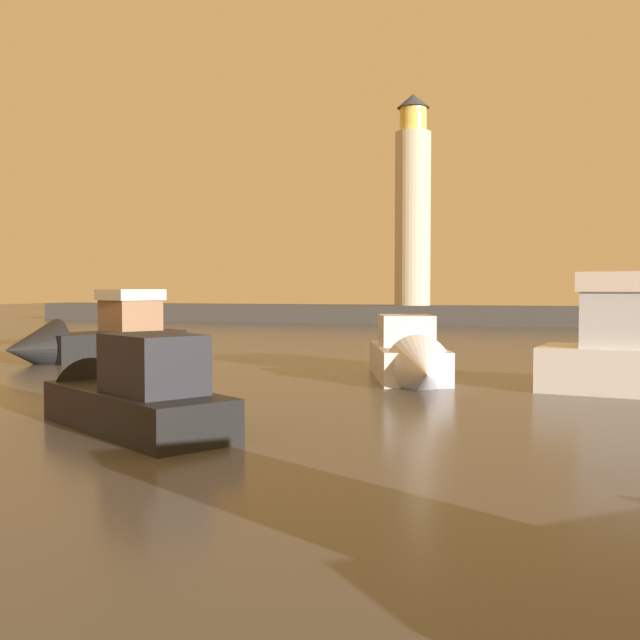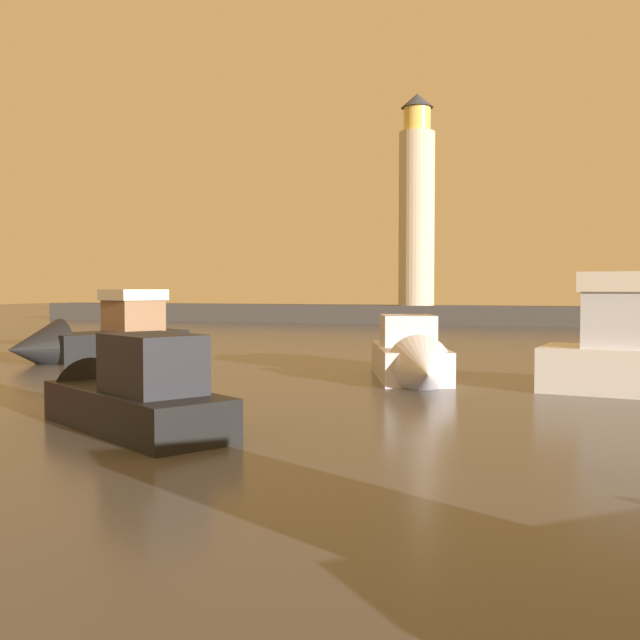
{
  "view_description": "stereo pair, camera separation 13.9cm",
  "coord_description": "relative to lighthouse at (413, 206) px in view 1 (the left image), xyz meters",
  "views": [
    {
      "loc": [
        7.18,
        -1.11,
        3.22
      ],
      "look_at": [
        0.91,
        17.24,
        2.42
      ],
      "focal_mm": 41.62,
      "sensor_mm": 36.0,
      "label": 1
    },
    {
      "loc": [
        7.31,
        -1.07,
        3.22
      ],
      "look_at": [
        0.91,
        17.24,
        2.42
      ],
      "focal_mm": 41.62,
      "sensor_mm": 36.0,
      "label": 2
    }
  ],
  "objects": [
    {
      "name": "motorboat_1",
      "position": [
        8.85,
        -42.58,
        -10.16
      ],
      "size": [
        4.61,
        7.78,
        2.74
      ],
      "color": "silver",
      "rests_on": "ground_plane"
    },
    {
      "name": "lighthouse",
      "position": [
        0.0,
        0.0,
        0.0
      ],
      "size": [
        3.3,
        3.3,
        19.46
      ],
      "color": "beige",
      "rests_on": "breakwater"
    },
    {
      "name": "breakwater",
      "position": [
        6.96,
        0.0,
        -10.08
      ],
      "size": [
        93.32,
        4.23,
        1.73
      ],
      "primitive_type": "cube",
      "color": "#423F3D",
      "rests_on": "ground_plane"
    },
    {
      "name": "motorboat_2",
      "position": [
        3.99,
        -53.05,
        -10.23
      ],
      "size": [
        7.2,
        5.35,
        2.7
      ],
      "color": "black",
      "rests_on": "ground_plane"
    },
    {
      "name": "motorboat_4",
      "position": [
        -6.54,
        -39.51,
        -9.95
      ],
      "size": [
        5.74,
        8.67,
        3.78
      ],
      "color": "black",
      "rests_on": "ground_plane"
    },
    {
      "name": "ground_plane",
      "position": [
        6.96,
        -33.44,
        -10.95
      ],
      "size": [
        220.0,
        220.0,
        0.0
      ],
      "primitive_type": "plane",
      "color": "#4C4742"
    }
  ]
}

